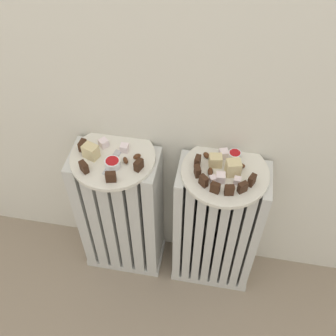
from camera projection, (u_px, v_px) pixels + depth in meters
name	position (u px, v px, depth m)	size (l,w,h in m)	color
ground_plane	(154.00, 330.00, 1.46)	(6.00, 6.00, 0.00)	gray
radiator_left	(121.00, 214.00, 1.46)	(0.29, 0.15, 0.57)	silver
radiator_right	(216.00, 229.00, 1.42)	(0.29, 0.15, 0.57)	silver
plate_left	(113.00, 157.00, 1.23)	(0.26, 0.26, 0.01)	silver
plate_right	(225.00, 173.00, 1.19)	(0.26, 0.26, 0.01)	silver
dark_cake_slice_left_0	(83.00, 145.00, 1.24)	(0.03, 0.02, 0.03)	#382114
dark_cake_slice_left_1	(84.00, 167.00, 1.18)	(0.03, 0.02, 0.03)	#382114
dark_cake_slice_left_2	(111.00, 177.00, 1.15)	(0.03, 0.02, 0.03)	#382114
dark_cake_slice_left_3	(139.00, 165.00, 1.18)	(0.03, 0.02, 0.03)	#382114
marble_cake_slice_left_0	(91.00, 151.00, 1.21)	(0.04, 0.03, 0.04)	beige
turkish_delight_left_0	(104.00, 143.00, 1.25)	(0.02, 0.02, 0.02)	white
turkish_delight_left_1	(124.00, 148.00, 1.24)	(0.02, 0.02, 0.02)	white
medjool_date_left_0	(137.00, 156.00, 1.22)	(0.03, 0.02, 0.02)	#4C2814
medjool_date_left_1	(126.00, 160.00, 1.21)	(0.02, 0.01, 0.02)	#4C2814
jam_bowl_left	(112.00, 163.00, 1.19)	(0.05, 0.05, 0.02)	white
dark_cake_slice_right_0	(198.00, 161.00, 1.19)	(0.03, 0.02, 0.03)	#382114
dark_cake_slice_right_1	(197.00, 171.00, 1.17)	(0.03, 0.02, 0.03)	#382114
dark_cake_slice_right_2	(204.00, 181.00, 1.14)	(0.03, 0.02, 0.03)	#382114
dark_cake_slice_right_3	(215.00, 188.00, 1.13)	(0.03, 0.02, 0.03)	#382114
dark_cake_slice_right_4	(229.00, 190.00, 1.12)	(0.03, 0.02, 0.03)	#382114
dark_cake_slice_right_5	(243.00, 187.00, 1.13)	(0.03, 0.02, 0.03)	#382114
dark_cake_slice_right_6	(252.00, 180.00, 1.14)	(0.03, 0.02, 0.03)	#382114
marble_cake_slice_right_0	(233.00, 168.00, 1.17)	(0.04, 0.03, 0.05)	beige
marble_cake_slice_right_1	(215.00, 161.00, 1.19)	(0.04, 0.03, 0.04)	beige
turkish_delight_right_0	(213.00, 179.00, 1.16)	(0.02, 0.02, 0.02)	white
turkish_delight_right_1	(221.00, 177.00, 1.16)	(0.03, 0.03, 0.03)	white
turkish_delight_right_2	(237.00, 181.00, 1.15)	(0.02, 0.02, 0.02)	white
turkish_delight_right_3	(224.00, 154.00, 1.22)	(0.03, 0.03, 0.03)	white
medjool_date_right_0	(241.00, 166.00, 1.19)	(0.03, 0.02, 0.01)	#4C2814
medjool_date_right_1	(210.00, 172.00, 1.18)	(0.03, 0.02, 0.02)	#4C2814
medjool_date_right_2	(206.00, 155.00, 1.22)	(0.02, 0.02, 0.01)	#4C2814
jam_bowl_right	(235.00, 155.00, 1.21)	(0.04, 0.04, 0.03)	white
fork	(113.00, 160.00, 1.22)	(0.03, 0.10, 0.00)	#B7B7BC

